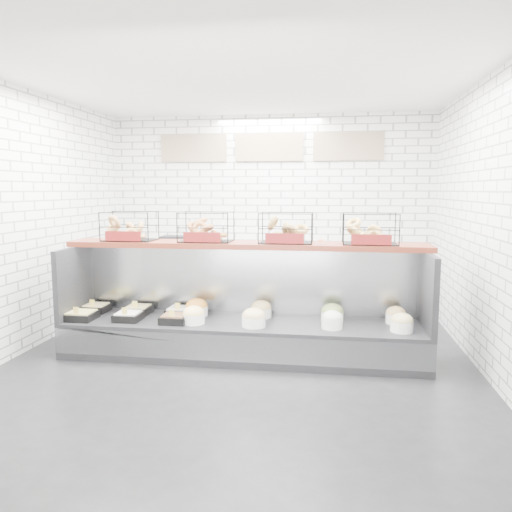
# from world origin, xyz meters

# --- Properties ---
(ground) EXTENTS (5.50, 5.50, 0.00)m
(ground) POSITION_xyz_m (0.00, 0.00, 0.00)
(ground) COLOR black
(ground) RESTS_ON ground
(room_shell) EXTENTS (5.02, 5.51, 3.01)m
(room_shell) POSITION_xyz_m (0.00, 0.60, 2.06)
(room_shell) COLOR white
(room_shell) RESTS_ON ground
(display_case) EXTENTS (4.00, 0.90, 1.20)m
(display_case) POSITION_xyz_m (-0.01, 0.34, 0.33)
(display_case) COLOR black
(display_case) RESTS_ON ground
(bagel_shelf) EXTENTS (4.10, 0.50, 0.40)m
(bagel_shelf) POSITION_xyz_m (-0.00, 0.52, 1.38)
(bagel_shelf) COLOR #511B11
(bagel_shelf) RESTS_ON display_case
(prep_counter) EXTENTS (4.00, 0.60, 1.20)m
(prep_counter) POSITION_xyz_m (-0.00, 2.43, 0.47)
(prep_counter) COLOR #93969B
(prep_counter) RESTS_ON ground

